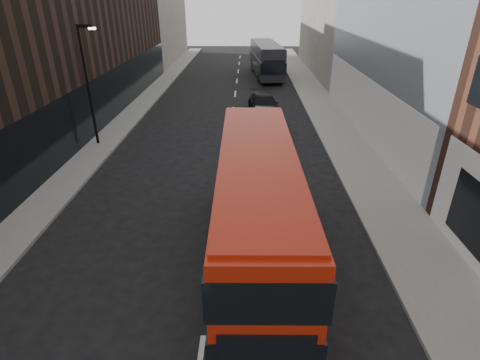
# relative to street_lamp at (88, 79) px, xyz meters

# --- Properties ---
(sidewalk_right) EXTENTS (3.00, 80.00, 0.15)m
(sidewalk_right) POSITION_rel_street_lamp_xyz_m (15.72, 7.00, -4.11)
(sidewalk_right) COLOR slate
(sidewalk_right) RESTS_ON ground
(sidewalk_left) EXTENTS (2.00, 80.00, 0.15)m
(sidewalk_left) POSITION_rel_street_lamp_xyz_m (0.22, 7.00, -4.11)
(sidewalk_left) COLOR slate
(sidewalk_left) RESTS_ON ground
(building_left_mid) EXTENTS (5.00, 24.00, 14.00)m
(building_left_mid) POSITION_rel_street_lamp_xyz_m (-3.28, 12.00, 2.82)
(building_left_mid) COLOR black
(building_left_mid) RESTS_ON ground
(building_left_far) EXTENTS (5.00, 20.00, 13.00)m
(building_left_far) POSITION_rel_street_lamp_xyz_m (-3.28, 34.00, 2.32)
(building_left_far) COLOR slate
(building_left_far) RESTS_ON ground
(street_lamp) EXTENTS (1.06, 0.22, 7.00)m
(street_lamp) POSITION_rel_street_lamp_xyz_m (0.00, 0.00, 0.00)
(street_lamp) COLOR black
(street_lamp) RESTS_ON sidewalk_left
(red_bus) EXTENTS (2.66, 10.68, 4.30)m
(red_bus) POSITION_rel_street_lamp_xyz_m (9.76, -11.59, -1.80)
(red_bus) COLOR #991909
(red_bus) RESTS_ON ground
(grey_bus) EXTENTS (3.73, 11.67, 3.71)m
(grey_bus) POSITION_rel_street_lamp_xyz_m (11.54, 22.72, -2.19)
(grey_bus) COLOR black
(grey_bus) RESTS_ON ground
(car_a) EXTENTS (1.73, 4.24, 1.44)m
(car_a) POSITION_rel_street_lamp_xyz_m (11.26, 1.85, -3.46)
(car_a) COLOR black
(car_a) RESTS_ON ground
(car_b) EXTENTS (1.56, 3.89, 1.26)m
(car_b) POSITION_rel_street_lamp_xyz_m (10.63, 4.27, -3.55)
(car_b) COLOR gray
(car_b) RESTS_ON ground
(car_c) EXTENTS (2.71, 5.57, 1.56)m
(car_c) POSITION_rel_street_lamp_xyz_m (10.73, 7.16, -3.40)
(car_c) COLOR black
(car_c) RESTS_ON ground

